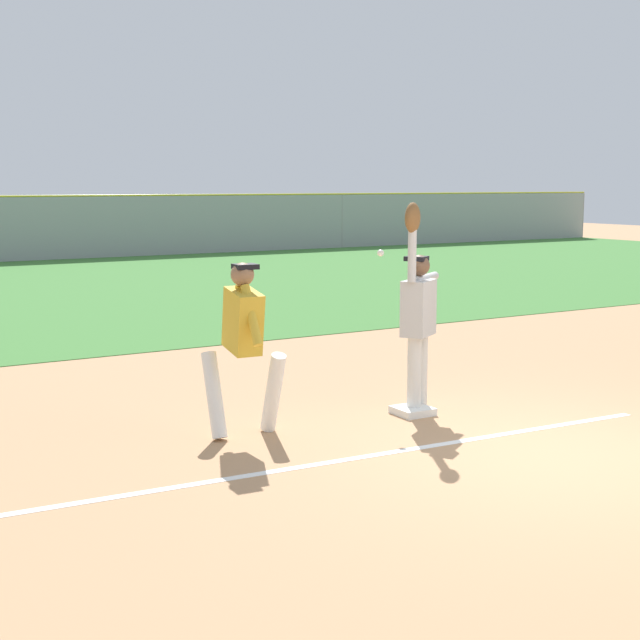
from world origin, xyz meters
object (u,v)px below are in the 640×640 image
(first_base, at_px, (413,411))
(runner, at_px, (243,337))
(parked_car_black, at_px, (144,229))
(parked_car_white, at_px, (282,226))
(fielder, at_px, (418,311))
(baseball, at_px, (381,253))

(first_base, xyz_separation_m, runner, (-1.94, 0.17, 0.96))
(first_base, distance_m, parked_car_black, 27.89)
(parked_car_white, bearing_deg, runner, -115.72)
(fielder, relative_size, baseball, 30.81)
(baseball, xyz_separation_m, parked_car_white, (13.05, 26.04, -1.05))
(runner, height_order, baseball, baseball)
(baseball, bearing_deg, runner, -171.22)
(first_base, height_order, fielder, fielder)
(baseball, height_order, parked_car_black, baseball)
(baseball, bearing_deg, parked_car_black, 74.99)
(runner, relative_size, parked_car_white, 0.38)
(fielder, xyz_separation_m, baseball, (-0.21, 0.40, 0.60))
(first_base, relative_size, runner, 0.22)
(runner, bearing_deg, baseball, 13.25)
(first_base, relative_size, fielder, 0.17)
(first_base, relative_size, parked_car_black, 0.09)
(first_base, distance_m, baseball, 1.75)
(baseball, height_order, parked_car_white, baseball)
(fielder, bearing_deg, parked_car_white, -58.82)
(baseball, xyz_separation_m, parked_car_black, (7.11, 26.54, -1.05))
(runner, bearing_deg, parked_car_white, 65.01)
(fielder, xyz_separation_m, parked_car_black, (6.90, 26.94, -0.45))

